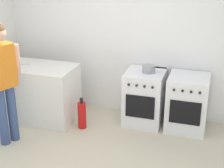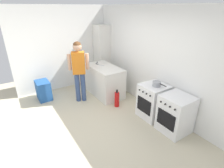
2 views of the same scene
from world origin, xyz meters
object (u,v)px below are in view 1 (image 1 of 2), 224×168
(knife_carving, at_px, (19,65))
(fire_extinguisher, at_px, (82,115))
(pot, at_px, (149,69))
(person, at_px, (2,74))
(oven_left, at_px, (144,97))
(oven_right, at_px, (187,103))
(knife_utility, at_px, (9,63))

(knife_carving, xyz_separation_m, fire_extinguisher, (1.08, -0.08, -0.69))
(pot, height_order, person, person)
(knife_carving, xyz_separation_m, person, (0.24, -0.77, 0.14))
(oven_left, bearing_deg, oven_right, 0.00)
(fire_extinguisher, bearing_deg, oven_left, 28.78)
(oven_right, distance_m, knife_utility, 2.88)
(person, height_order, fire_extinguisher, person)
(fire_extinguisher, bearing_deg, oven_right, 17.29)
(knife_carving, relative_size, person, 0.18)
(knife_carving, bearing_deg, oven_left, 11.58)
(oven_right, bearing_deg, person, -153.79)
(oven_left, xyz_separation_m, knife_utility, (-2.15, -0.37, 0.48))
(oven_left, height_order, oven_right, same)
(pot, bearing_deg, knife_carving, -168.85)
(knife_carving, distance_m, fire_extinguisher, 1.29)
(oven_left, distance_m, knife_carving, 2.05)
(knife_carving, relative_size, knife_utility, 1.38)
(oven_left, height_order, person, person)
(person, bearing_deg, fire_extinguisher, 39.45)
(pot, distance_m, fire_extinguisher, 1.25)
(oven_right, height_order, fire_extinguisher, oven_right)
(oven_right, height_order, person, person)
(pot, distance_m, person, 2.12)
(knife_carving, distance_m, person, 0.82)
(oven_left, relative_size, fire_extinguisher, 1.70)
(pot, distance_m, knife_carving, 2.04)
(person, bearing_deg, knife_carving, 107.45)
(oven_left, relative_size, knife_carving, 2.67)
(knife_utility, distance_m, fire_extinguisher, 1.46)
(knife_utility, xyz_separation_m, person, (0.44, -0.80, 0.14))
(pot, relative_size, knife_utility, 1.61)
(pot, xyz_separation_m, knife_carving, (-2.01, -0.40, -0.00))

